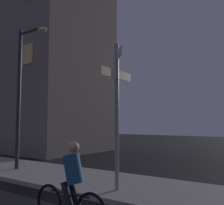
% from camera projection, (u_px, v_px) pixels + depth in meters
% --- Properties ---
extents(sidewalk_kerb, '(40.00, 3.02, 0.14)m').
position_uv_depth(sidewalk_kerb, '(101.00, 183.00, 8.25)').
color(sidewalk_kerb, '#9E9991').
rests_on(sidewalk_kerb, ground_plane).
extents(signpost, '(0.94, 1.47, 4.08)m').
position_uv_depth(signpost, '(117.00, 103.00, 7.26)').
color(signpost, gray).
rests_on(signpost, sidewalk_kerb).
extents(street_lamp, '(1.68, 0.28, 5.69)m').
position_uv_depth(street_lamp, '(23.00, 84.00, 10.49)').
color(street_lamp, '#2D2D30').
rests_on(street_lamp, sidewalk_kerb).
extents(cyclist, '(1.82, 0.32, 1.61)m').
position_uv_depth(cyclist, '(71.00, 187.00, 4.94)').
color(cyclist, black).
rests_on(cyclist, ground_plane).
extents(building_left_block, '(10.96, 6.75, 15.18)m').
position_uv_depth(building_left_block, '(35.00, 51.00, 20.27)').
color(building_left_block, slate).
rests_on(building_left_block, ground_plane).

